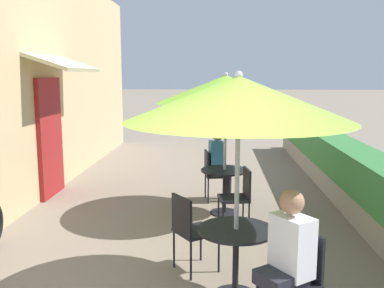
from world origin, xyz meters
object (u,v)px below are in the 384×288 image
cafe_chair_mid_right (213,171)px  patio_table_near (236,249)px  cafe_chair_mid_left (239,194)px  seated_patron_mid_right (219,161)px  seated_patron_near_right (287,258)px  patio_table_mid (225,182)px  cafe_chair_near_left (190,227)px  cafe_chair_near_right (296,274)px  patio_umbrella_near (238,99)px  patio_umbrella_mid (226,89)px

cafe_chair_mid_right → patio_table_near: bearing=-4.8°
cafe_chair_mid_left → seated_patron_mid_right: size_ratio=0.70×
patio_table_near → seated_patron_near_right: 0.73m
patio_table_mid → cafe_chair_mid_right: size_ratio=0.85×
cafe_chair_near_left → patio_table_mid: 2.07m
cafe_chair_near_left → cafe_chair_near_right: 1.42m
patio_umbrella_near → patio_umbrella_mid: bearing=91.6°
patio_table_mid → cafe_chair_near_left: bearing=-101.2°
cafe_chair_mid_left → cafe_chair_mid_right: (-0.38, 1.37, 0.00)m
seated_patron_near_right → seated_patron_mid_right: size_ratio=1.00×
patio_table_mid → patio_umbrella_mid: (-0.00, 0.00, 1.44)m
patio_table_near → seated_patron_near_right: size_ratio=0.59×
cafe_chair_near_left → cafe_chair_mid_left: 1.47m
cafe_chair_near_left → seated_patron_mid_right: (0.32, 2.74, 0.17)m
patio_umbrella_mid → seated_patron_mid_right: (-0.08, 0.70, -1.25)m
patio_table_mid → patio_umbrella_mid: bearing=97.1°
cafe_chair_near_left → patio_umbrella_mid: size_ratio=0.40×
patio_umbrella_near → patio_table_mid: size_ratio=2.97×
seated_patron_near_right → patio_umbrella_mid: (-0.45, 3.16, 1.25)m
patio_table_near → cafe_chair_near_left: bearing=131.7°
cafe_chair_near_left → patio_table_mid: cafe_chair_near_left is taller
patio_table_mid → cafe_chair_mid_left: bearing=-74.4°
cafe_chair_near_left → patio_umbrella_near: bearing=6.2°
patio_table_near → patio_table_mid: (-0.07, 2.56, 0.00)m
seated_patron_near_right → cafe_chair_near_right: bearing=-90.0°
patio_umbrella_mid → patio_table_mid: bearing=-82.9°
patio_umbrella_mid → cafe_chair_mid_right: 1.59m
cafe_chair_near_right → patio_table_mid: (-0.54, 3.10, -0.02)m
patio_umbrella_near → cafe_chair_mid_left: bearing=86.3°
patio_umbrella_near → patio_table_mid: 2.94m
patio_table_near → patio_table_mid: same height
cafe_chair_near_left → cafe_chair_mid_right: 2.73m
patio_umbrella_near → seated_patron_near_right: (0.38, -0.60, -1.25)m
patio_table_mid → patio_table_near: bearing=-88.4°
patio_umbrella_near → cafe_chair_near_left: size_ratio=2.51×
patio_table_near → patio_umbrella_mid: 2.94m
patio_umbrella_mid → cafe_chair_near_right: bearing=-80.0°
cafe_chair_near_left → patio_umbrella_mid: patio_umbrella_mid is taller
patio_table_near → patio_umbrella_near: patio_umbrella_near is taller
cafe_chair_mid_right → seated_patron_mid_right: 0.20m
seated_patron_near_right → cafe_chair_mid_left: 2.50m
patio_table_near → cafe_chair_near_left: size_ratio=0.85×
cafe_chair_near_right → cafe_chair_mid_left: size_ratio=1.00×
patio_umbrella_near → patio_table_near: bearing=63.4°
seated_patron_near_right → patio_umbrella_mid: bearing=-27.4°
seated_patron_near_right → cafe_chair_near_left: bearing=1.7°
cafe_chair_mid_left → seated_patron_mid_right: 1.43m
patio_table_near → cafe_chair_near_left: cafe_chair_near_left is taller
patio_umbrella_near → cafe_chair_mid_left: 2.36m
cafe_chair_mid_left → patio_umbrella_near: bearing=166.9°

